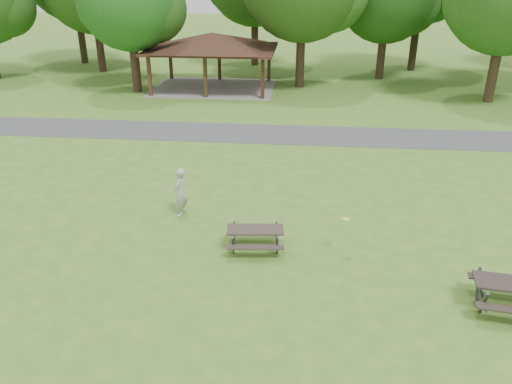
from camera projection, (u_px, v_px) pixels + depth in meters
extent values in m
plane|color=#467421|center=(203.00, 299.00, 13.04)|extent=(160.00, 160.00, 0.00)
cube|color=#414144|center=(256.00, 133.00, 25.70)|extent=(120.00, 3.20, 0.02)
cube|color=#3D2216|center=(150.00, 76.00, 32.45)|extent=(0.22, 0.22, 2.60)
cube|color=#3B2115|center=(171.00, 61.00, 37.33)|extent=(0.22, 0.22, 2.60)
cube|color=#322012|center=(206.00, 77.00, 32.12)|extent=(0.22, 0.22, 2.60)
cube|color=#321F12|center=(219.00, 62.00, 37.00)|extent=(0.22, 0.22, 2.60)
cube|color=#311912|center=(263.00, 79.00, 31.78)|extent=(0.22, 0.22, 2.60)
cube|color=#352213|center=(269.00, 63.00, 36.67)|extent=(0.22, 0.22, 2.60)
cube|color=#381E16|center=(212.00, 49.00, 33.98)|extent=(8.60, 6.60, 0.16)
pyramid|color=#311C13|center=(212.00, 40.00, 33.74)|extent=(7.01, 7.01, 1.00)
cube|color=gray|center=(214.00, 88.00, 35.10)|extent=(8.40, 6.40, 0.03)
sphere|color=#1A4112|center=(4.00, 6.00, 35.96)|extent=(4.42, 4.42, 4.42)
cylinder|color=#321E16|center=(100.00, 47.00, 39.72)|extent=(0.60, 0.60, 3.85)
cylinder|color=#301E15|center=(135.00, 65.00, 33.47)|extent=(0.60, 0.60, 3.50)
sphere|color=#1A4313|center=(154.00, 9.00, 32.12)|extent=(4.29, 4.29, 4.29)
sphere|color=#1F4D16|center=(108.00, 6.00, 31.85)|extent=(3.96, 3.96, 3.96)
cylinder|color=black|center=(300.00, 58.00, 34.63)|extent=(0.60, 0.60, 4.02)
cylinder|color=#2F2015|center=(381.00, 55.00, 37.37)|extent=(0.60, 0.60, 3.43)
sphere|color=#184313|center=(408.00, 3.00, 35.98)|extent=(4.55, 4.55, 4.55)
sphere|color=#154A15|center=(367.00, 1.00, 35.73)|extent=(4.20, 4.20, 4.20)
cylinder|color=#312215|center=(493.00, 72.00, 30.88)|extent=(0.60, 0.60, 3.78)
sphere|color=#1F4B15|center=(482.00, 1.00, 29.12)|extent=(4.44, 4.44, 4.44)
cylinder|color=black|center=(82.00, 37.00, 43.05)|extent=(0.60, 0.60, 4.38)
cylinder|color=#301F15|center=(255.00, 40.00, 42.20)|extent=(0.60, 0.60, 4.13)
cylinder|color=black|center=(414.00, 42.00, 40.03)|extent=(0.60, 0.60, 4.55)
cube|color=#312923|center=(255.00, 229.00, 15.02)|extent=(1.76, 0.83, 0.05)
cube|color=#2F2722|center=(255.00, 247.00, 14.63)|extent=(1.72, 0.40, 0.04)
cube|color=#2C2620|center=(255.00, 229.00, 15.65)|extent=(1.72, 0.40, 0.04)
cube|color=#3F3F41|center=(233.00, 245.00, 14.84)|extent=(0.09, 0.36, 0.74)
cube|color=#3A3B3D|center=(234.00, 234.00, 15.49)|extent=(0.09, 0.36, 0.74)
cube|color=#3F3F41|center=(234.00, 239.00, 15.15)|extent=(0.19, 1.39, 0.05)
cube|color=#38383A|center=(277.00, 245.00, 14.84)|extent=(0.09, 0.36, 0.74)
cube|color=#474749|center=(276.00, 234.00, 15.49)|extent=(0.09, 0.36, 0.74)
cube|color=#444447|center=(277.00, 239.00, 15.15)|extent=(0.19, 1.39, 0.05)
cube|color=#2A221E|center=(508.00, 280.00, 12.98)|extent=(1.99, 0.55, 0.04)
cube|color=#414143|center=(483.00, 303.00, 12.24)|extent=(0.12, 0.42, 0.85)
cube|color=#3A393C|center=(478.00, 284.00, 12.97)|extent=(0.12, 0.42, 0.85)
cube|color=#3E3E41|center=(481.00, 292.00, 12.59)|extent=(0.29, 1.59, 0.05)
cylinder|color=yellow|center=(346.00, 219.00, 14.58)|extent=(0.27, 0.27, 0.02)
imported|color=#AAABAD|center=(180.00, 192.00, 17.09)|extent=(0.48, 0.67, 1.72)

